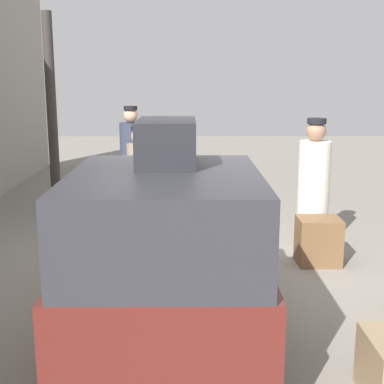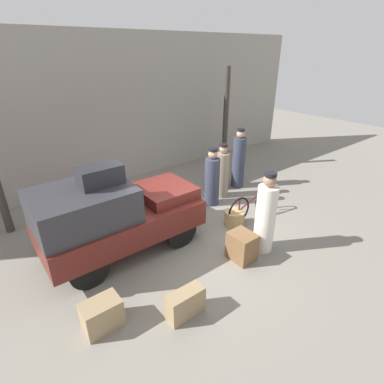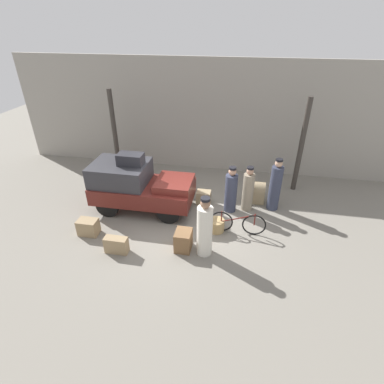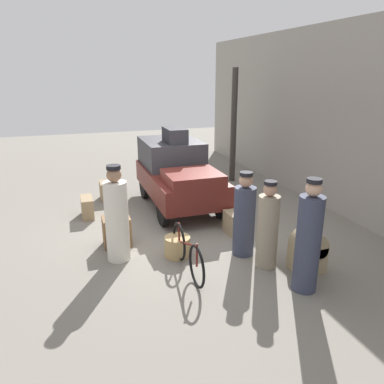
{
  "view_description": "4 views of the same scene",
  "coord_description": "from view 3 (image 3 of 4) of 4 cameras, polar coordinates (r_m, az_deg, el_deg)",
  "views": [
    {
      "loc": [
        -6.25,
        0.25,
        2.36
      ],
      "look_at": [
        0.2,
        0.2,
        0.95
      ],
      "focal_mm": 50.0,
      "sensor_mm": 36.0,
      "label": 1
    },
    {
      "loc": [
        -3.7,
        -4.77,
        3.98
      ],
      "look_at": [
        0.2,
        0.2,
        0.95
      ],
      "focal_mm": 28.0,
      "sensor_mm": 36.0,
      "label": 2
    },
    {
      "loc": [
        1.69,
        -7.84,
        5.74
      ],
      "look_at": [
        0.2,
        0.2,
        0.95
      ],
      "focal_mm": 28.0,
      "sensor_mm": 36.0,
      "label": 3
    },
    {
      "loc": [
        7.27,
        -2.17,
        3.34
      ],
      "look_at": [
        0.2,
        0.2,
        0.95
      ],
      "focal_mm": 35.0,
      "sensor_mm": 36.0,
      "label": 4
    }
  ],
  "objects": [
    {
      "name": "trunk_large_brown",
      "position": [
        8.74,
        -14.21,
        -9.75
      ],
      "size": [
        0.65,
        0.27,
        0.48
      ],
      "color": "#937A56",
      "rests_on": "ground"
    },
    {
      "name": "canopy_pillar_left",
      "position": [
        12.41,
        -14.48,
        10.62
      ],
      "size": [
        0.18,
        0.18,
        3.49
      ],
      "color": "#38332D",
      "rests_on": "ground"
    },
    {
      "name": "bicycle",
      "position": [
        9.18,
        8.66,
        -5.85
      ],
      "size": [
        1.7,
        0.04,
        0.76
      ],
      "color": "black",
      "rests_on": "ground"
    },
    {
      "name": "ground_plane",
      "position": [
        9.86,
        -1.36,
        -5.24
      ],
      "size": [
        30.0,
        30.0,
        0.0
      ],
      "primitive_type": "plane",
      "color": "gray"
    },
    {
      "name": "trunk_barrel_dark",
      "position": [
        10.89,
        12.5,
        0.02
      ],
      "size": [
        0.44,
        0.53,
        0.75
      ],
      "color": "#9E8966",
      "rests_on": "ground"
    },
    {
      "name": "porter_with_bicycle",
      "position": [
        10.01,
        7.42,
        0.11
      ],
      "size": [
        0.41,
        0.41,
        1.63
      ],
      "color": "#33384C",
      "rests_on": "ground"
    },
    {
      "name": "conductor_in_dark_uniform",
      "position": [
        10.17,
        10.62,
        0.28
      ],
      "size": [
        0.37,
        0.37,
        1.6
      ],
      "color": "gray",
      "rests_on": "ground"
    },
    {
      "name": "trunk_on_truck_roof",
      "position": [
        9.8,
        -11.61,
        6.14
      ],
      "size": [
        0.82,
        0.48,
        0.37
      ],
      "color": "#232328",
      "rests_on": "truck"
    },
    {
      "name": "station_building_facade",
      "position": [
        12.53,
        2.4,
        14.16
      ],
      "size": [
        16.0,
        0.15,
        4.5
      ],
      "color": "gray",
      "rests_on": "ground"
    },
    {
      "name": "suitcase_small_leather",
      "position": [
        10.57,
        2.22,
        -1.03
      ],
      "size": [
        0.49,
        0.38,
        0.47
      ],
      "color": "#9E8966",
      "rests_on": "ground"
    },
    {
      "name": "trunk_umber_medium",
      "position": [
        8.54,
        -1.67,
        -9.2
      ],
      "size": [
        0.45,
        0.53,
        0.6
      ],
      "color": "brown",
      "rests_on": "ground"
    },
    {
      "name": "truck",
      "position": [
        10.15,
        -10.28,
        1.34
      ],
      "size": [
        3.32,
        1.58,
        1.63
      ],
      "color": "black",
      "rests_on": "ground"
    },
    {
      "name": "wicker_basket",
      "position": [
        9.31,
        4.68,
        -6.33
      ],
      "size": [
        0.49,
        0.49,
        0.38
      ],
      "color": "tan",
      "rests_on": "ground"
    },
    {
      "name": "canopy_pillar_right",
      "position": [
        11.51,
        20.08,
        8.18
      ],
      "size": [
        0.18,
        0.18,
        3.49
      ],
      "color": "#38332D",
      "rests_on": "ground"
    },
    {
      "name": "porter_lifting_near_truck",
      "position": [
        8.1,
        2.43,
        -7.07
      ],
      "size": [
        0.43,
        0.43,
        1.81
      ],
      "color": "silver",
      "rests_on": "ground"
    },
    {
      "name": "trunk_wicker_pale",
      "position": [
        9.64,
        -19.15,
        -6.32
      ],
      "size": [
        0.59,
        0.4,
        0.5
      ],
      "color": "#937A56",
      "rests_on": "ground"
    },
    {
      "name": "porter_carrying_trunk",
      "position": [
        10.35,
        15.56,
        1.0
      ],
      "size": [
        0.39,
        0.39,
        1.86
      ],
      "color": "#33384C",
      "rests_on": "ground"
    }
  ]
}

